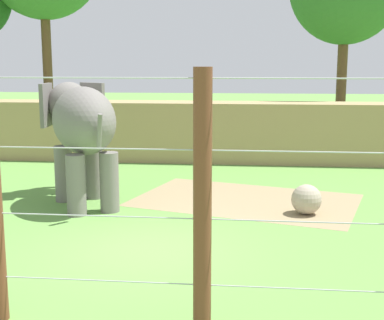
% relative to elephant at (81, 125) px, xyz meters
% --- Properties ---
extents(ground_plane, '(120.00, 120.00, 0.00)m').
position_rel_elephant_xyz_m(ground_plane, '(2.45, -3.55, -2.18)').
color(ground_plane, '#609342').
extents(dirt_patch, '(6.93, 5.45, 0.01)m').
position_rel_elephant_xyz_m(dirt_patch, '(4.48, 0.79, -2.18)').
color(dirt_patch, '#937F5B').
rests_on(dirt_patch, ground).
extents(embankment_wall, '(36.00, 1.80, 2.32)m').
position_rel_elephant_xyz_m(embankment_wall, '(2.45, 7.10, -1.02)').
color(embankment_wall, tan).
rests_on(embankment_wall, ground).
extents(elephant, '(3.14, 4.03, 3.30)m').
position_rel_elephant_xyz_m(elephant, '(0.00, 0.00, 0.00)').
color(elephant, slate).
rests_on(elephant, ground).
extents(enrichment_ball, '(0.78, 0.78, 0.78)m').
position_rel_elephant_xyz_m(enrichment_ball, '(6.03, -0.51, -1.80)').
color(enrichment_ball, tan).
rests_on(enrichment_ball, ground).
extents(cable_fence, '(9.73, 0.26, 3.79)m').
position_rel_elephant_xyz_m(cable_fence, '(2.40, -6.91, -0.29)').
color(cable_fence, brown).
rests_on(cable_fence, ground).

